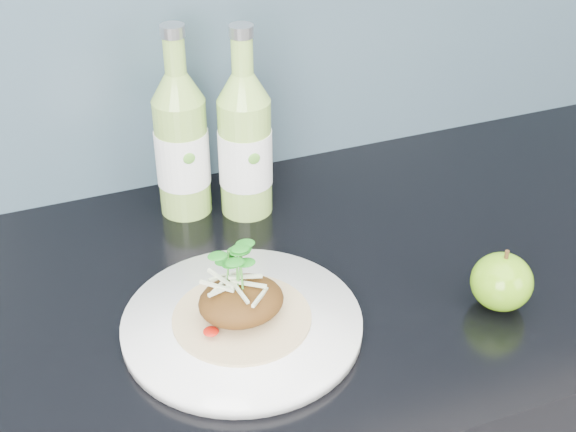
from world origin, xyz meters
name	(u,v)px	position (x,y,z in m)	size (l,w,h in m)	color
dinner_plate	(242,324)	(-0.08, 1.62, 0.91)	(0.32, 0.32, 0.02)	white
pork_taco	(241,299)	(-0.08, 1.62, 0.94)	(0.16, 0.16, 0.10)	tan
green_apple	(502,282)	(0.22, 1.55, 0.93)	(0.10, 0.10, 0.08)	#4F920F
cider_bottle_left	(182,145)	(-0.07, 1.90, 1.00)	(0.09, 0.09, 0.27)	#86B049
cider_bottle_right	(245,145)	(0.01, 1.86, 1.00)	(0.09, 0.09, 0.27)	#92C150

